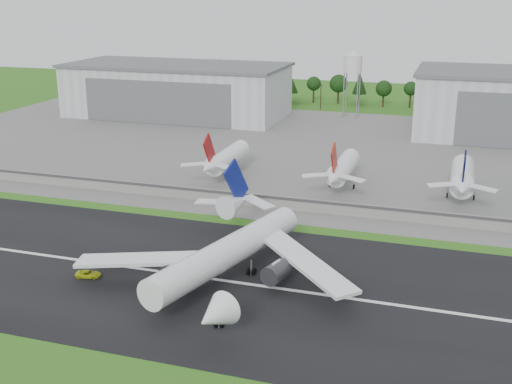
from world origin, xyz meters
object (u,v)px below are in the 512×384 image
(ground_vehicle, at_px, (88,274))
(parked_jet_navy, at_px, (462,178))
(main_airliner, at_px, (227,260))
(parked_jet_red_a, at_px, (224,159))
(parked_jet_red_b, at_px, (341,169))

(ground_vehicle, xyz_separation_m, parked_jet_navy, (69.58, 73.32, 5.62))
(ground_vehicle, bearing_deg, main_airliner, -91.11)
(ground_vehicle, height_order, parked_jet_red_a, parked_jet_red_a)
(main_airliner, distance_m, parked_jet_navy, 79.36)
(ground_vehicle, height_order, parked_jet_navy, parked_jet_navy)
(ground_vehicle, distance_m, parked_jet_navy, 101.24)
(main_airliner, height_order, ground_vehicle, main_airliner)
(main_airliner, xyz_separation_m, parked_jet_navy, (42.49, 67.01, 1.51))
(ground_vehicle, xyz_separation_m, parked_jet_red_b, (36.88, 73.27, 5.24))
(parked_jet_red_a, xyz_separation_m, parked_jet_red_b, (35.43, -0.02, -0.10))
(main_airliner, bearing_deg, parked_jet_red_b, -82.74)
(main_airliner, xyz_separation_m, ground_vehicle, (-27.09, -6.31, -4.11))
(parked_jet_red_b, xyz_separation_m, parked_jet_navy, (32.70, 0.05, 0.38))
(main_airliner, bearing_deg, ground_vehicle, 28.68)
(main_airliner, height_order, parked_jet_red_a, main_airliner)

